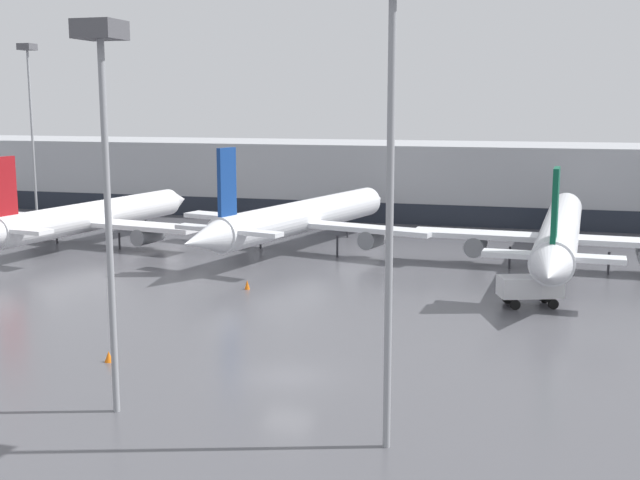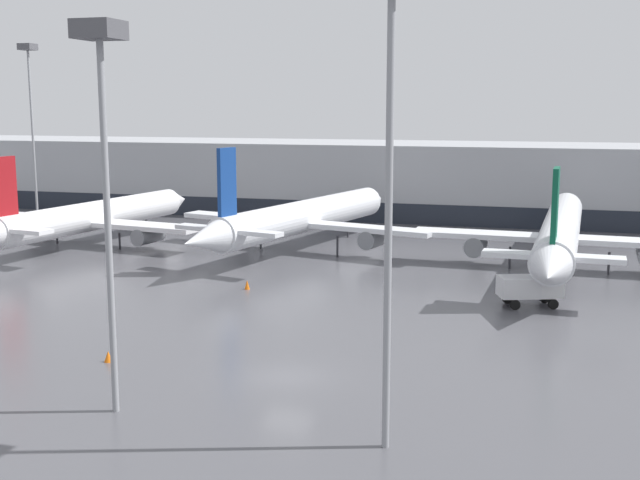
{
  "view_description": "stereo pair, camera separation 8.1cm",
  "coord_description": "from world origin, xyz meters",
  "px_view_note": "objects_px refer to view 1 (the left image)",
  "views": [
    {
      "loc": [
        12.15,
        -37.15,
        13.7
      ],
      "look_at": [
        -4.95,
        23.66,
        3.0
      ],
      "focal_mm": 45.0,
      "sensor_mm": 36.0,
      "label": 1
    },
    {
      "loc": [
        12.23,
        -37.13,
        13.7
      ],
      "look_at": [
        -4.95,
        23.66,
        3.0
      ],
      "focal_mm": 45.0,
      "sensor_mm": 36.0,
      "label": 2
    }
  ],
  "objects_px": {
    "apron_light_mast_2": "(392,76)",
    "parked_jet_0": "(560,232)",
    "parked_jet_5": "(89,217)",
    "service_truck_1": "(533,285)",
    "parked_jet_2": "(301,217)",
    "traffic_cone_2": "(247,285)",
    "apron_light_mast_1": "(103,105)",
    "traffic_cone_0": "(109,356)",
    "apron_light_mast_3": "(29,83)"
  },
  "relations": [
    {
      "from": "parked_jet_5",
      "to": "apron_light_mast_1",
      "type": "distance_m",
      "value": 46.44
    },
    {
      "from": "traffic_cone_0",
      "to": "apron_light_mast_3",
      "type": "relative_size",
      "value": 0.03
    },
    {
      "from": "service_truck_1",
      "to": "apron_light_mast_2",
      "type": "height_order",
      "value": "apron_light_mast_2"
    },
    {
      "from": "traffic_cone_0",
      "to": "traffic_cone_2",
      "type": "relative_size",
      "value": 0.85
    },
    {
      "from": "parked_jet_2",
      "to": "service_truck_1",
      "type": "height_order",
      "value": "parked_jet_2"
    },
    {
      "from": "apron_light_mast_2",
      "to": "apron_light_mast_3",
      "type": "height_order",
      "value": "apron_light_mast_3"
    },
    {
      "from": "apron_light_mast_2",
      "to": "traffic_cone_2",
      "type": "bearing_deg",
      "value": 121.91
    },
    {
      "from": "apron_light_mast_1",
      "to": "traffic_cone_0",
      "type": "bearing_deg",
      "value": 122.99
    },
    {
      "from": "apron_light_mast_2",
      "to": "apron_light_mast_3",
      "type": "distance_m",
      "value": 80.86
    },
    {
      "from": "parked_jet_5",
      "to": "apron_light_mast_3",
      "type": "relative_size",
      "value": 1.53
    },
    {
      "from": "parked_jet_5",
      "to": "apron_light_mast_2",
      "type": "xyz_separation_m",
      "value": [
        37.02,
        -38.34,
        11.96
      ]
    },
    {
      "from": "traffic_cone_2",
      "to": "apron_light_mast_1",
      "type": "height_order",
      "value": "apron_light_mast_1"
    },
    {
      "from": "parked_jet_0",
      "to": "apron_light_mast_2",
      "type": "bearing_deg",
      "value": 172.41
    },
    {
      "from": "parked_jet_5",
      "to": "apron_light_mast_2",
      "type": "bearing_deg",
      "value": -127.02
    },
    {
      "from": "parked_jet_2",
      "to": "apron_light_mast_1",
      "type": "xyz_separation_m",
      "value": [
        3.63,
        -40.38,
        10.4
      ]
    },
    {
      "from": "parked_jet_0",
      "to": "traffic_cone_2",
      "type": "height_order",
      "value": "parked_jet_0"
    },
    {
      "from": "parked_jet_5",
      "to": "service_truck_1",
      "type": "distance_m",
      "value": 44.23
    },
    {
      "from": "parked_jet_2",
      "to": "service_truck_1",
      "type": "relative_size",
      "value": 7.43
    },
    {
      "from": "parked_jet_5",
      "to": "service_truck_1",
      "type": "xyz_separation_m",
      "value": [
        42.25,
        -13.02,
        -1.31
      ]
    },
    {
      "from": "parked_jet_2",
      "to": "parked_jet_5",
      "type": "distance_m",
      "value": 21.06
    },
    {
      "from": "parked_jet_0",
      "to": "parked_jet_2",
      "type": "relative_size",
      "value": 1.15
    },
    {
      "from": "service_truck_1",
      "to": "apron_light_mast_2",
      "type": "relative_size",
      "value": 0.25
    },
    {
      "from": "parked_jet_0",
      "to": "parked_jet_5",
      "type": "xyz_separation_m",
      "value": [
        -44.14,
        -0.34,
        -0.38
      ]
    },
    {
      "from": "traffic_cone_0",
      "to": "apron_light_mast_1",
      "type": "distance_m",
      "value": 15.27
    },
    {
      "from": "parked_jet_2",
      "to": "traffic_cone_0",
      "type": "height_order",
      "value": "parked_jet_2"
    },
    {
      "from": "parked_jet_2",
      "to": "service_truck_1",
      "type": "distance_m",
      "value": 26.43
    },
    {
      "from": "apron_light_mast_1",
      "to": "apron_light_mast_3",
      "type": "height_order",
      "value": "apron_light_mast_3"
    },
    {
      "from": "apron_light_mast_2",
      "to": "parked_jet_0",
      "type": "bearing_deg",
      "value": 79.56
    },
    {
      "from": "traffic_cone_0",
      "to": "apron_light_mast_3",
      "type": "bearing_deg",
      "value": 128.18
    },
    {
      "from": "apron_light_mast_1",
      "to": "apron_light_mast_3",
      "type": "distance_m",
      "value": 72.35
    },
    {
      "from": "parked_jet_0",
      "to": "apron_light_mast_3",
      "type": "bearing_deg",
      "value": 76.24
    },
    {
      "from": "parked_jet_5",
      "to": "traffic_cone_0",
      "type": "distance_m",
      "value": 37.85
    },
    {
      "from": "service_truck_1",
      "to": "traffic_cone_2",
      "type": "bearing_deg",
      "value": 162.03
    },
    {
      "from": "parked_jet_5",
      "to": "apron_light_mast_3",
      "type": "bearing_deg",
      "value": 54.39
    },
    {
      "from": "service_truck_1",
      "to": "traffic_cone_2",
      "type": "relative_size",
      "value": 6.48
    },
    {
      "from": "traffic_cone_2",
      "to": "apron_light_mast_2",
      "type": "bearing_deg",
      "value": -58.09
    },
    {
      "from": "parked_jet_5",
      "to": "apron_light_mast_3",
      "type": "xyz_separation_m",
      "value": [
        -19.62,
        19.35,
        13.54
      ]
    },
    {
      "from": "apron_light_mast_1",
      "to": "apron_light_mast_2",
      "type": "xyz_separation_m",
      "value": [
        12.48,
        -0.44,
        1.1
      ]
    },
    {
      "from": "traffic_cone_0",
      "to": "apron_light_mast_3",
      "type": "xyz_separation_m",
      "value": [
        -40.14,
        51.05,
        16.05
      ]
    },
    {
      "from": "apron_light_mast_2",
      "to": "apron_light_mast_3",
      "type": "bearing_deg",
      "value": 134.47
    },
    {
      "from": "service_truck_1",
      "to": "apron_light_mast_2",
      "type": "distance_m",
      "value": 29.06
    },
    {
      "from": "traffic_cone_2",
      "to": "apron_light_mast_1",
      "type": "xyz_separation_m",
      "value": [
        2.98,
        -24.38,
        13.31
      ]
    },
    {
      "from": "traffic_cone_2",
      "to": "apron_light_mast_1",
      "type": "bearing_deg",
      "value": -83.02
    },
    {
      "from": "traffic_cone_0",
      "to": "apron_light_mast_3",
      "type": "height_order",
      "value": "apron_light_mast_3"
    },
    {
      "from": "traffic_cone_0",
      "to": "apron_light_mast_2",
      "type": "xyz_separation_m",
      "value": [
        16.5,
        -6.64,
        14.47
      ]
    },
    {
      "from": "parked_jet_5",
      "to": "apron_light_mast_1",
      "type": "relative_size",
      "value": 1.88
    },
    {
      "from": "service_truck_1",
      "to": "apron_light_mast_1",
      "type": "xyz_separation_m",
      "value": [
        -17.71,
        -24.88,
        12.17
      ]
    },
    {
      "from": "parked_jet_5",
      "to": "apron_light_mast_1",
      "type": "bearing_deg",
      "value": -138.09
    },
    {
      "from": "parked_jet_5",
      "to": "apron_light_mast_3",
      "type": "height_order",
      "value": "apron_light_mast_3"
    },
    {
      "from": "service_truck_1",
      "to": "apron_light_mast_1",
      "type": "height_order",
      "value": "apron_light_mast_1"
    }
  ]
}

